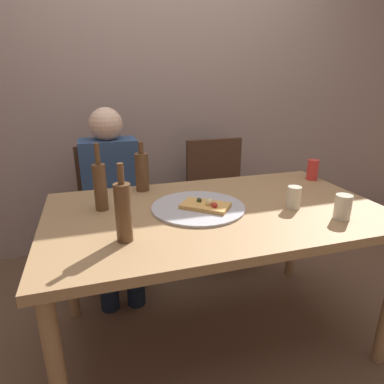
% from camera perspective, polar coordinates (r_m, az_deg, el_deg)
% --- Properties ---
extents(ground_plane, '(8.00, 8.00, 0.00)m').
position_cam_1_polar(ground_plane, '(1.98, 3.67, -23.45)').
color(ground_plane, brown).
extents(back_wall, '(6.00, 0.10, 2.60)m').
position_cam_1_polar(back_wall, '(2.69, -5.81, 18.20)').
color(back_wall, gray).
rests_on(back_wall, ground_plane).
extents(dining_table, '(1.58, 0.92, 0.75)m').
position_cam_1_polar(dining_table, '(1.61, 4.18, -5.40)').
color(dining_table, '#99754C').
rests_on(dining_table, ground_plane).
extents(pizza_tray, '(0.44, 0.44, 0.01)m').
position_cam_1_polar(pizza_tray, '(1.57, 1.07, -2.67)').
color(pizza_tray, '#ADADB2').
rests_on(pizza_tray, dining_table).
extents(pizza_slice_last, '(0.25, 0.24, 0.05)m').
position_cam_1_polar(pizza_slice_last, '(1.54, 2.45, -2.35)').
color(pizza_slice_last, tan).
rests_on(pizza_slice_last, pizza_tray).
extents(wine_bottle, '(0.06, 0.06, 0.30)m').
position_cam_1_polar(wine_bottle, '(1.25, -11.78, -3.28)').
color(wine_bottle, brown).
rests_on(wine_bottle, dining_table).
extents(beer_bottle, '(0.07, 0.07, 0.27)m').
position_cam_1_polar(beer_bottle, '(1.81, -8.66, 3.58)').
color(beer_bottle, brown).
rests_on(beer_bottle, dining_table).
extents(water_bottle, '(0.06, 0.06, 0.32)m').
position_cam_1_polar(water_bottle, '(1.58, -15.59, 1.09)').
color(water_bottle, brown).
rests_on(water_bottle, dining_table).
extents(tumbler_near, '(0.07, 0.07, 0.11)m').
position_cam_1_polar(tumbler_near, '(1.58, 24.62, -2.37)').
color(tumbler_near, beige).
rests_on(tumbler_near, dining_table).
extents(tumbler_far, '(0.06, 0.06, 0.11)m').
position_cam_1_polar(tumbler_far, '(1.63, 17.19, -0.91)').
color(tumbler_far, beige).
rests_on(tumbler_far, dining_table).
extents(soda_can, '(0.07, 0.07, 0.12)m').
position_cam_1_polar(soda_can, '(2.13, 20.12, 3.63)').
color(soda_can, red).
rests_on(soda_can, dining_table).
extents(chair_left, '(0.44, 0.44, 0.90)m').
position_cam_1_polar(chair_left, '(2.37, -13.65, -1.86)').
color(chair_left, '#472D1E').
rests_on(chair_left, ground_plane).
extents(chair_right, '(0.44, 0.44, 0.90)m').
position_cam_1_polar(chair_right, '(2.53, 4.67, 0.00)').
color(chair_right, '#472D1E').
rests_on(chair_right, ground_plane).
extents(guest_in_sweater, '(0.36, 0.56, 1.17)m').
position_cam_1_polar(guest_in_sweater, '(2.18, -13.62, -0.09)').
color(guest_in_sweater, navy).
rests_on(guest_in_sweater, ground_plane).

